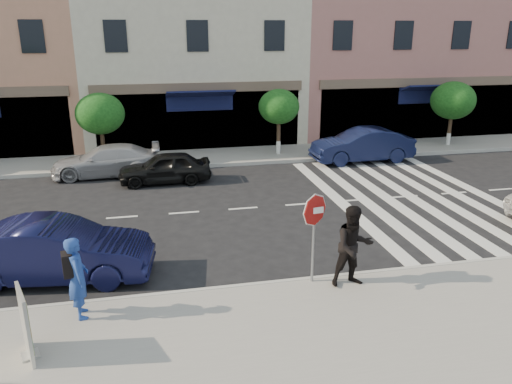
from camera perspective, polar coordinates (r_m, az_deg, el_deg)
name	(u,v)px	position (r m, az deg, el deg)	size (l,w,h in m)	color
ground	(271,259)	(13.38, 1.71, -7.66)	(120.00, 120.00, 0.00)	black
sidewalk_near	(316,338)	(10.23, 6.92, -16.23)	(60.00, 4.50, 0.15)	gray
sidewalk_far	(215,157)	(23.58, -4.66, 4.01)	(60.00, 3.00, 0.15)	gray
building_centre	(189,35)	(28.79, -7.65, 17.39)	(11.00, 9.00, 11.00)	beige
building_east_mid	(393,16)	(32.11, 15.41, 18.79)	(13.00, 9.00, 13.00)	#AA6B65
street_tree_wb	(100,114)	(22.85, -17.39, 8.51)	(2.10, 2.10, 3.06)	#473323
street_tree_c	(279,107)	(23.51, 2.64, 9.68)	(1.90, 1.90, 3.04)	#473323
street_tree_ea	(453,101)	(27.20, 21.59, 9.68)	(2.20, 2.20, 3.19)	#473323
stop_sign	(314,218)	(11.37, 6.69, -2.96)	(0.77, 0.15, 2.18)	gray
photographer	(78,277)	(10.88, -19.68, -9.18)	(0.64, 0.42, 1.75)	navy
walker	(353,247)	(11.62, 11.08, -6.13)	(0.94, 0.73, 1.93)	black
poster_board	(26,325)	(10.09, -24.82, -13.65)	(0.39, 0.84, 1.33)	beige
car_near_mid	(56,251)	(12.99, -21.87, -6.26)	(1.58, 4.52, 1.49)	black
car_far_left	(106,161)	(21.51, -16.74, 3.43)	(1.78, 4.38, 1.27)	#A1A0A6
car_far_mid	(165,168)	(19.98, -10.39, 2.75)	(1.44, 3.59, 1.22)	black
car_far_right	(362,145)	(23.36, 12.03, 5.26)	(1.61, 4.62, 1.52)	#0E1433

